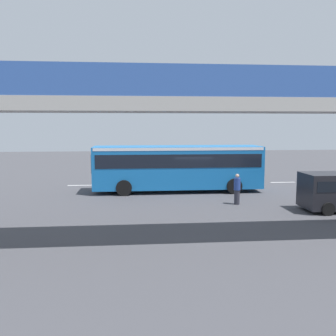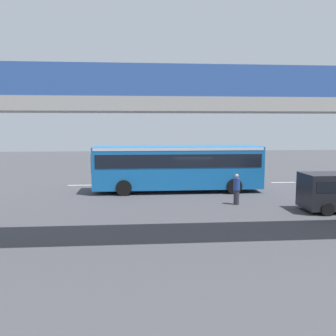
{
  "view_description": "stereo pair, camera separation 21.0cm",
  "coord_description": "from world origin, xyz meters",
  "px_view_note": "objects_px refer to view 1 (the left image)",
  "views": [
    {
      "loc": [
        3.96,
        25.06,
        4.63
      ],
      "look_at": [
        1.56,
        -0.58,
        1.6
      ],
      "focal_mm": 39.58,
      "sensor_mm": 36.0,
      "label": 1
    },
    {
      "loc": [
        3.75,
        25.08,
        4.63
      ],
      "look_at": [
        1.56,
        -0.58,
        1.6
      ],
      "focal_mm": 39.58,
      "sensor_mm": 36.0,
      "label": 2
    }
  ],
  "objects_px": {
    "bicycle_black": "(321,194)",
    "pedestrian": "(237,189)",
    "traffic_sign": "(239,159)",
    "city_bus": "(178,164)"
  },
  "relations": [
    {
      "from": "pedestrian",
      "to": "bicycle_black",
      "type": "bearing_deg",
      "value": -171.62
    },
    {
      "from": "bicycle_black",
      "to": "traffic_sign",
      "type": "relative_size",
      "value": 0.63
    },
    {
      "from": "pedestrian",
      "to": "traffic_sign",
      "type": "xyz_separation_m",
      "value": [
        -2.49,
        -8.2,
        1.0
      ]
    },
    {
      "from": "city_bus",
      "to": "bicycle_black",
      "type": "height_order",
      "value": "city_bus"
    },
    {
      "from": "bicycle_black",
      "to": "traffic_sign",
      "type": "height_order",
      "value": "traffic_sign"
    },
    {
      "from": "bicycle_black",
      "to": "pedestrian",
      "type": "relative_size",
      "value": 0.99
    },
    {
      "from": "bicycle_black",
      "to": "pedestrian",
      "type": "bearing_deg",
      "value": 8.38
    },
    {
      "from": "pedestrian",
      "to": "traffic_sign",
      "type": "distance_m",
      "value": 8.63
    },
    {
      "from": "pedestrian",
      "to": "traffic_sign",
      "type": "height_order",
      "value": "traffic_sign"
    },
    {
      "from": "city_bus",
      "to": "pedestrian",
      "type": "bearing_deg",
      "value": 123.0
    }
  ]
}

